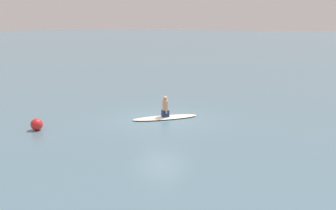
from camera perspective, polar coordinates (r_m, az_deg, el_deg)
ground_plane at (r=17.29m, az=-1.18°, el=-2.38°), size 400.00×400.00×0.00m
surfboard at (r=17.53m, az=-0.43°, el=-2.00°), size 2.60×3.08×0.10m
person_paddler at (r=17.41m, az=-0.44°, el=-0.37°), size 0.42×0.44×1.03m
buoy_marker at (r=16.60m, az=-20.18°, el=-2.91°), size 0.52×0.52×0.52m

